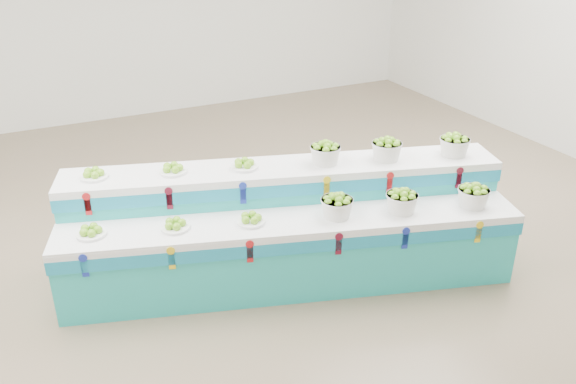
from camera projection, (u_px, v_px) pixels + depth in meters
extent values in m
plane|color=#77644C|center=(261.00, 253.00, 6.10)|extent=(10.00, 10.00, 0.00)
cylinder|color=white|center=(91.00, 231.00, 4.98)|extent=(0.32, 0.32, 0.10)
cylinder|color=white|center=(175.00, 224.00, 5.08)|extent=(0.32, 0.32, 0.10)
cylinder|color=white|center=(251.00, 218.00, 5.17)|extent=(0.32, 0.32, 0.10)
cylinder|color=white|center=(93.00, 173.00, 5.30)|extent=(0.32, 0.32, 0.10)
cylinder|color=white|center=(173.00, 168.00, 5.40)|extent=(0.32, 0.32, 0.10)
cylinder|color=white|center=(244.00, 164.00, 5.50)|extent=(0.32, 0.32, 0.10)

